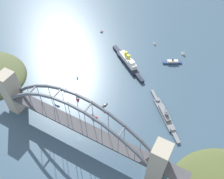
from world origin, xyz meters
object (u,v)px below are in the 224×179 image
(small_boat_8, at_px, (93,115))
(small_boat_1, at_px, (57,105))
(harbor_ferry_steamer, at_px, (172,62))
(small_boat_6, at_px, (101,31))
(channel_marker_buoy, at_px, (105,112))
(small_boat_0, at_px, (66,89))
(small_boat_4, at_px, (77,78))
(small_boat_3, at_px, (77,97))
(small_boat_2, at_px, (105,105))
(small_boat_5, at_px, (155,43))
(harbor_arch_bridge, at_px, (76,123))
(small_boat_7, at_px, (184,53))
(ocean_liner, at_px, (128,61))
(naval_cruiser, at_px, (164,114))

(small_boat_8, bearing_deg, small_boat_1, -172.13)
(harbor_ferry_steamer, bearing_deg, small_boat_6, 172.19)
(channel_marker_buoy, bearing_deg, small_boat_1, -161.22)
(small_boat_0, relative_size, small_boat_4, 0.82)
(small_boat_3, bearing_deg, harbor_ferry_steamer, 56.01)
(small_boat_4, bearing_deg, channel_marker_buoy, -27.88)
(small_boat_2, height_order, small_boat_5, small_boat_5)
(harbor_arch_bridge, relative_size, harbor_ferry_steamer, 9.19)
(channel_marker_buoy, bearing_deg, small_boat_8, -125.22)
(small_boat_0, distance_m, small_boat_6, 146.59)
(small_boat_3, distance_m, small_boat_8, 37.37)
(small_boat_3, bearing_deg, channel_marker_buoy, -2.94)
(small_boat_4, height_order, small_boat_8, small_boat_8)
(small_boat_7, bearing_deg, small_boat_3, -121.32)
(small_boat_5, relative_size, small_boat_8, 0.72)
(small_boat_3, bearing_deg, small_boat_5, 73.95)
(small_boat_5, distance_m, small_boat_7, 50.15)
(small_boat_6, bearing_deg, small_boat_1, -79.04)
(small_boat_3, distance_m, small_boat_6, 157.07)
(small_boat_5, bearing_deg, small_boat_2, -93.11)
(small_boat_0, xyz_separation_m, small_boat_7, (118.83, 153.59, 1.41))
(harbor_ferry_steamer, relative_size, small_boat_0, 4.02)
(small_boat_6, relative_size, small_boat_8, 0.63)
(small_boat_6, height_order, channel_marker_buoy, small_boat_6)
(ocean_liner, distance_m, small_boat_1, 126.04)
(small_boat_3, bearing_deg, small_boat_0, 167.67)
(small_boat_3, distance_m, channel_marker_buoy, 43.56)
(small_boat_7, height_order, channel_marker_buoy, small_boat_7)
(small_boat_8, distance_m, channel_marker_buoy, 16.92)
(harbor_ferry_steamer, bearing_deg, small_boat_2, -112.07)
(small_boat_4, distance_m, channel_marker_buoy, 74.77)
(ocean_liner, distance_m, harbor_ferry_steamer, 69.10)
(small_boat_0, xyz_separation_m, small_boat_8, (56.27, -20.63, 1.72))
(small_boat_1, height_order, channel_marker_buoy, channel_marker_buoy)
(small_boat_6, bearing_deg, small_boat_7, 3.77)
(ocean_liner, bearing_deg, small_boat_1, -111.01)
(harbor_arch_bridge, relative_size, small_boat_5, 34.83)
(small_boat_5, xyz_separation_m, small_boat_7, (50.07, -2.71, 0.97))
(small_boat_1, xyz_separation_m, small_boat_2, (55.04, 30.43, -0.16))
(small_boat_4, bearing_deg, harbor_ferry_steamer, 41.39)
(naval_cruiser, bearing_deg, small_boat_0, -169.63)
(harbor_ferry_steamer, height_order, small_boat_0, harbor_ferry_steamer)
(small_boat_8, bearing_deg, small_boat_0, 159.87)
(small_boat_0, relative_size, small_boat_1, 0.86)
(harbor_ferry_steamer, relative_size, small_boat_1, 3.45)
(harbor_ferry_steamer, bearing_deg, ocean_liner, -149.45)
(small_boat_0, height_order, small_boat_4, small_boat_0)
(harbor_ferry_steamer, relative_size, small_boat_2, 3.01)
(naval_cruiser, distance_m, small_boat_5, 147.36)
(small_boat_6, bearing_deg, small_boat_5, 7.30)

